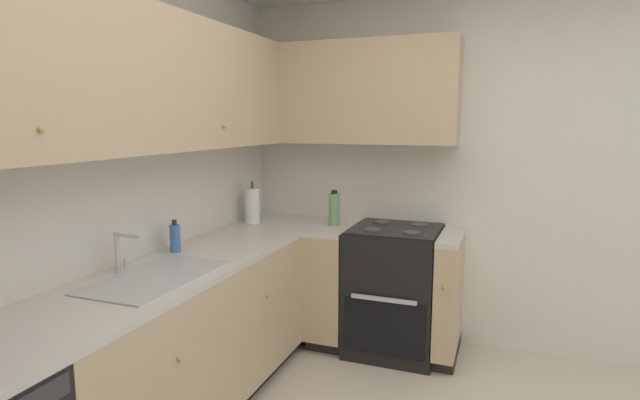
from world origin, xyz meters
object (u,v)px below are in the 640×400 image
(soap_bottle, at_px, (175,238))
(oil_bottle, at_px, (334,209))
(oven_range, at_px, (395,289))
(paper_towel_roll, at_px, (253,206))

(soap_bottle, height_order, oil_bottle, oil_bottle)
(oven_range, relative_size, oil_bottle, 4.04)
(paper_towel_roll, height_order, oil_bottle, paper_towel_roll)
(oven_range, bearing_deg, oil_bottle, 92.41)
(oven_range, distance_m, oil_bottle, 0.72)
(oven_range, height_order, paper_towel_roll, paper_towel_roll)
(paper_towel_roll, distance_m, oil_bottle, 0.61)
(oven_range, xyz_separation_m, soap_bottle, (-1.06, 1.07, 0.52))
(oven_range, distance_m, soap_bottle, 1.59)
(paper_towel_roll, relative_size, oil_bottle, 1.25)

